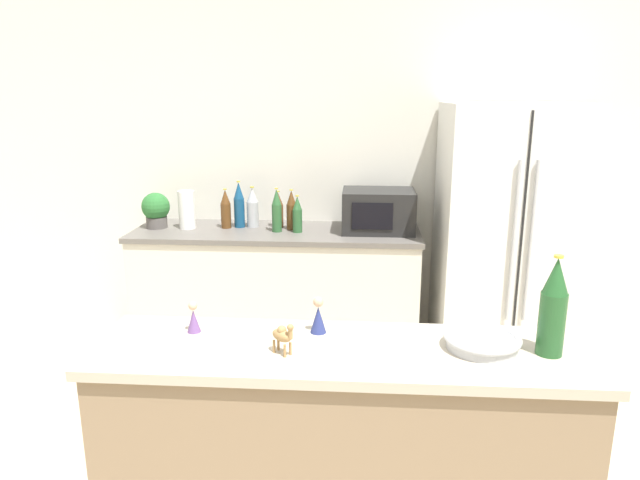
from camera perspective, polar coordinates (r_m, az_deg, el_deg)
wall_back at (r=4.13m, az=0.40°, el=7.07°), size 8.00×0.06×2.55m
back_counter at (r=4.04m, az=-4.27°, el=-5.19°), size 1.95×0.63×0.90m
refrigerator at (r=3.91m, az=17.98°, el=-0.05°), size 0.84×0.76×1.75m
bar_counter at (r=2.20m, az=2.01°, el=-22.26°), size 1.68×0.46×0.98m
potted_plant at (r=4.09m, az=-16.09°, el=2.96°), size 0.19×0.19×0.25m
paper_towel_roll at (r=4.02m, az=-13.19°, el=2.96°), size 0.11×0.11×0.26m
microwave at (r=3.86m, az=5.84°, el=2.94°), size 0.48×0.37×0.28m
back_bottle_0 at (r=3.98m, az=-9.41°, el=3.05°), size 0.07×0.07×0.28m
back_bottle_1 at (r=3.81m, az=-2.28°, el=2.54°), size 0.06×0.06×0.25m
back_bottle_2 at (r=3.99m, az=-8.09°, el=3.47°), size 0.07×0.07×0.32m
back_bottle_3 at (r=3.99m, az=-6.76°, el=3.23°), size 0.08×0.08×0.28m
back_bottle_4 at (r=3.83m, az=-4.35°, el=2.92°), size 0.07×0.07×0.30m
back_bottle_5 at (r=3.97m, az=-4.22°, el=3.03°), size 0.07×0.07×0.25m
back_bottle_6 at (r=3.89m, az=-2.87°, el=2.98°), size 0.07×0.07×0.28m
wine_bottle at (r=1.99m, az=22.29°, el=-6.28°), size 0.09×0.09×0.34m
fruit_bowl at (r=2.01m, az=15.91°, el=-9.69°), size 0.26×0.26×0.05m
camel_figurine at (r=1.88m, az=-3.74°, el=-9.45°), size 0.09×0.08×0.12m
wise_man_figurine_blue at (r=2.10m, az=-12.54°, el=-7.72°), size 0.05×0.05×0.11m
wise_man_figurine_crimson at (r=2.04m, az=-0.18°, el=-7.73°), size 0.06×0.06×0.13m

